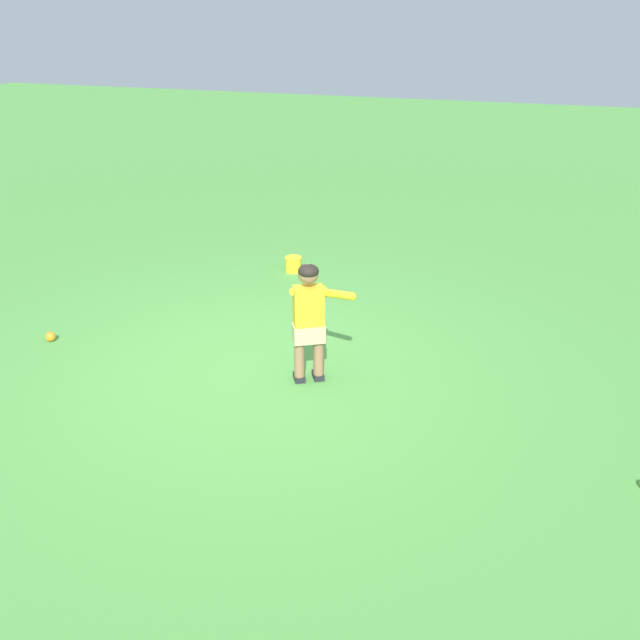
{
  "coord_description": "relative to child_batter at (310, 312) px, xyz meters",
  "views": [
    {
      "loc": [
        2.34,
        -5.03,
        3.01
      ],
      "look_at": [
        0.54,
        0.26,
        0.45
      ],
      "focal_mm": 38.72,
      "sensor_mm": 36.0,
      "label": 1
    }
  ],
  "objects": [
    {
      "name": "child_batter",
      "position": [
        0.0,
        0.0,
        0.0
      ],
      "size": [
        0.61,
        0.36,
        1.08
      ],
      "color": "#232328",
      "rests_on": "ground"
    },
    {
      "name": "ground_plane",
      "position": [
        -0.55,
        0.04,
        -0.65
      ],
      "size": [
        40.0,
        40.0,
        0.0
      ],
      "primitive_type": "plane",
      "color": "#519942"
    },
    {
      "name": "play_ball_far_left",
      "position": [
        -2.67,
        -0.1,
        -0.6
      ],
      "size": [
        0.1,
        0.1,
        0.1
      ],
      "primitive_type": "sphere",
      "color": "orange",
      "rests_on": "ground"
    },
    {
      "name": "toy_bucket",
      "position": [
        -1.1,
        2.49,
        -0.55
      ],
      "size": [
        0.22,
        0.22,
        0.19
      ],
      "color": "yellow",
      "rests_on": "ground"
    }
  ]
}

